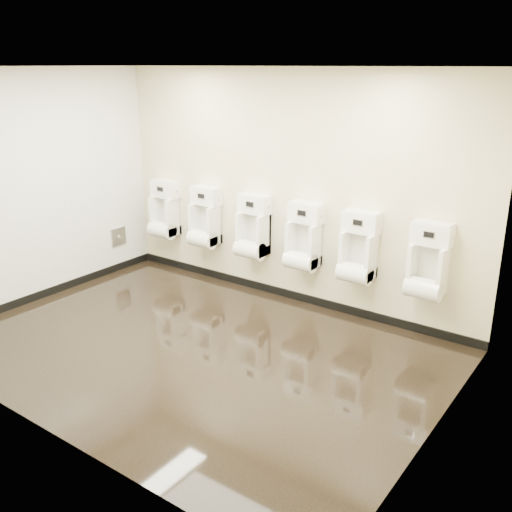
% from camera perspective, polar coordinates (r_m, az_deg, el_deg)
% --- Properties ---
extents(ground, '(5.00, 3.50, 0.00)m').
position_cam_1_polar(ground, '(6.06, -6.16, -9.21)').
color(ground, black).
rests_on(ground, ground).
extents(ceiling, '(5.00, 3.50, 0.00)m').
position_cam_1_polar(ceiling, '(5.36, -7.24, 18.27)').
color(ceiling, silver).
extents(back_wall, '(5.00, 0.02, 2.80)m').
position_cam_1_polar(back_wall, '(6.91, 3.17, 6.74)').
color(back_wall, beige).
rests_on(back_wall, ground).
extents(front_wall, '(5.00, 0.02, 2.80)m').
position_cam_1_polar(front_wall, '(4.48, -21.81, -1.28)').
color(front_wall, beige).
rests_on(front_wall, ground).
extents(left_wall, '(0.02, 3.50, 2.80)m').
position_cam_1_polar(left_wall, '(7.43, -21.21, 6.36)').
color(left_wall, beige).
rests_on(left_wall, ground).
extents(right_wall, '(0.02, 3.50, 2.80)m').
position_cam_1_polar(right_wall, '(4.35, 18.62, -1.48)').
color(right_wall, beige).
rests_on(right_wall, ground).
extents(tile_overlay_left, '(0.01, 3.50, 2.80)m').
position_cam_1_polar(tile_overlay_left, '(7.43, -21.19, 6.36)').
color(tile_overlay_left, silver).
rests_on(tile_overlay_left, ground).
extents(skirting_back, '(5.00, 0.02, 0.10)m').
position_cam_1_polar(skirting_back, '(7.30, 2.93, -3.70)').
color(skirting_back, black).
rests_on(skirting_back, ground).
extents(skirting_left, '(0.02, 3.50, 0.10)m').
position_cam_1_polar(skirting_left, '(7.79, -20.01, -3.37)').
color(skirting_left, black).
rests_on(skirting_left, ground).
extents(access_panel, '(0.04, 0.25, 0.25)m').
position_cam_1_polar(access_panel, '(8.32, -13.60, 1.92)').
color(access_panel, '#9E9EA3').
rests_on(access_panel, left_wall).
extents(urinal_0, '(0.42, 0.32, 0.79)m').
position_cam_1_polar(urinal_0, '(8.13, -9.14, 4.22)').
color(urinal_0, white).
rests_on(urinal_0, back_wall).
extents(urinal_1, '(0.42, 0.32, 0.79)m').
position_cam_1_polar(urinal_1, '(7.64, -5.14, 3.45)').
color(urinal_1, white).
rests_on(urinal_1, back_wall).
extents(urinal_2, '(0.42, 0.32, 0.79)m').
position_cam_1_polar(urinal_2, '(7.16, -0.34, 2.49)').
color(urinal_2, white).
rests_on(urinal_2, back_wall).
extents(urinal_3, '(0.42, 0.32, 0.79)m').
position_cam_1_polar(urinal_3, '(6.77, 4.77, 1.46)').
color(urinal_3, white).
rests_on(urinal_3, back_wall).
extents(urinal_4, '(0.42, 0.32, 0.79)m').
position_cam_1_polar(urinal_4, '(6.45, 10.18, 0.35)').
color(urinal_4, white).
rests_on(urinal_4, back_wall).
extents(urinal_5, '(0.42, 0.32, 0.79)m').
position_cam_1_polar(urinal_5, '(6.18, 16.78, -1.01)').
color(urinal_5, white).
rests_on(urinal_5, back_wall).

